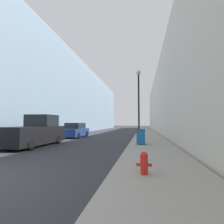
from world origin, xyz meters
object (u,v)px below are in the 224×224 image
Objects in this scene: fire_hydrant at (144,162)px; trash_bin at (141,137)px; parked_sedan_near at (75,131)px; pickup_truck at (35,133)px; lamppost at (139,96)px.

fire_hydrant is 0.62× the size of trash_bin.
parked_sedan_near is at bearing 139.61° from trash_bin.
trash_bin is 9.72m from parked_sedan_near.
fire_hydrant is 0.12× the size of pickup_truck.
lamppost reaches higher than fire_hydrant.
fire_hydrant is at bearing -38.56° from pickup_truck.
lamppost is at bearing 93.14° from trash_bin.
lamppost is (-0.41, 11.24, 3.68)m from fire_hydrant.
pickup_truck is at bearing -171.29° from trash_bin.
lamppost is at bearing 35.80° from pickup_truck.
parked_sedan_near is at bearing 119.38° from fire_hydrant.
fire_hydrant is 0.10× the size of lamppost.
pickup_truck is 7.44m from parked_sedan_near.
fire_hydrant is at bearing -87.91° from lamppost.
fire_hydrant is 11.83m from lamppost.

